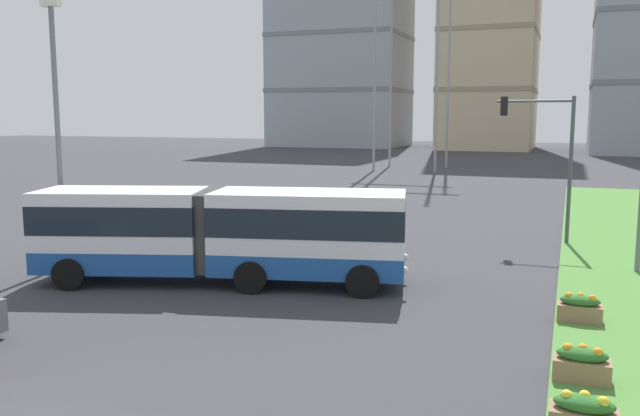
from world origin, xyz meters
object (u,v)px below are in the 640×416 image
flower_planter_3 (580,308)px  car_black_sedan (263,208)px  flower_planter_2 (582,364)px  apartment_tower_west (341,12)px  flower_planter_1 (584,415)px  articulated_bus (221,232)px  traffic_light_far_right (547,144)px  streetlight_left (57,124)px

flower_planter_3 → car_black_sedan: bearing=141.8°
flower_planter_2 → apartment_tower_west: size_ratio=0.02×
flower_planter_1 → car_black_sedan: bearing=129.1°
articulated_bus → flower_planter_2: bearing=-22.7°
flower_planter_3 → traffic_light_far_right: bearing=97.0°
articulated_bus → streetlight_left: (-6.41, 0.04, 3.41)m
car_black_sedan → flower_planter_3: size_ratio=4.05×
flower_planter_2 → apartment_tower_west: 106.65m
car_black_sedan → apartment_tower_west: size_ratio=0.10×
articulated_bus → car_black_sedan: articulated_bus is taller
articulated_bus → car_black_sedan: size_ratio=2.70×
flower_planter_2 → apartment_tower_west: bearing=111.8°
articulated_bus → apartment_tower_west: bearing=106.8°
flower_planter_1 → flower_planter_2: same height
flower_planter_1 → apartment_tower_west: bearing=111.3°
car_black_sedan → streetlight_left: size_ratio=0.48×
flower_planter_1 → streetlight_left: streetlight_left is taller
apartment_tower_west → streetlight_left: bearing=-76.9°
flower_planter_1 → traffic_light_far_right: size_ratio=0.18×
flower_planter_3 → streetlight_left: bearing=178.6°
flower_planter_1 → apartment_tower_west: (-38.67, 99.20, 22.65)m
traffic_light_far_right → streetlight_left: bearing=-146.0°
traffic_light_far_right → streetlight_left: (-15.82, -10.68, 0.89)m
car_black_sedan → flower_planter_2: (14.71, -15.70, -0.33)m
traffic_light_far_right → flower_planter_3: bearing=-83.0°
flower_planter_1 → traffic_light_far_right: (-1.36, 17.65, 3.75)m
flower_planter_3 → flower_planter_2: bearing=-90.0°
flower_planter_2 → streetlight_left: bearing=165.2°
flower_planter_2 → apartment_tower_west: apartment_tower_west is taller
car_black_sedan → flower_planter_1: bearing=-50.9°
articulated_bus → traffic_light_far_right: (9.41, 10.72, 2.52)m
articulated_bus → streetlight_left: bearing=179.7°
streetlight_left → apartment_tower_west: bearing=103.1°
articulated_bus → flower_planter_1: 12.86m
flower_planter_1 → traffic_light_far_right: bearing=94.4°
flower_planter_1 → flower_planter_2: 2.42m
flower_planter_2 → flower_planter_3: (0.00, 4.12, 0.00)m
flower_planter_2 → traffic_light_far_right: traffic_light_far_right is taller
articulated_bus → traffic_light_far_right: 14.48m
flower_planter_1 → traffic_light_far_right: traffic_light_far_right is taller
car_black_sedan → apartment_tower_west: bearing=106.5°
flower_planter_3 → traffic_light_far_right: 11.80m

